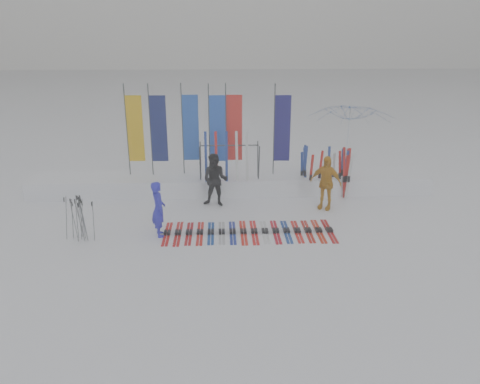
{
  "coord_description": "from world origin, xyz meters",
  "views": [
    {
      "loc": [
        -0.37,
        -11.32,
        5.48
      ],
      "look_at": [
        0.2,
        1.6,
        1.0
      ],
      "focal_mm": 35.0,
      "sensor_mm": 36.0,
      "label": 1
    }
  ],
  "objects_px": {
    "tent_canopy": "(349,140)",
    "ski_rack": "(229,157)",
    "ski_row": "(249,232)",
    "person_blue": "(158,209)",
    "person_black": "(215,180)",
    "person_yellow": "(326,183)"
  },
  "relations": [
    {
      "from": "person_yellow",
      "to": "tent_canopy",
      "type": "distance_m",
      "value": 3.87
    },
    {
      "from": "tent_canopy",
      "to": "ski_rack",
      "type": "height_order",
      "value": "tent_canopy"
    },
    {
      "from": "person_blue",
      "to": "ski_rack",
      "type": "bearing_deg",
      "value": -47.12
    },
    {
      "from": "tent_canopy",
      "to": "ski_row",
      "type": "relative_size",
      "value": 0.67
    },
    {
      "from": "person_yellow",
      "to": "tent_canopy",
      "type": "xyz_separation_m",
      "value": [
        1.64,
        3.46,
        0.58
      ]
    },
    {
      "from": "ski_row",
      "to": "ski_rack",
      "type": "height_order",
      "value": "ski_rack"
    },
    {
      "from": "person_black",
      "to": "tent_canopy",
      "type": "height_order",
      "value": "tent_canopy"
    },
    {
      "from": "person_black",
      "to": "person_yellow",
      "type": "relative_size",
      "value": 0.99
    },
    {
      "from": "person_blue",
      "to": "person_yellow",
      "type": "height_order",
      "value": "person_yellow"
    },
    {
      "from": "tent_canopy",
      "to": "ski_rack",
      "type": "bearing_deg",
      "value": -156.79
    },
    {
      "from": "person_yellow",
      "to": "ski_rack",
      "type": "bearing_deg",
      "value": -175.38
    },
    {
      "from": "tent_canopy",
      "to": "person_yellow",
      "type": "bearing_deg",
      "value": -115.35
    },
    {
      "from": "person_black",
      "to": "person_yellow",
      "type": "distance_m",
      "value": 3.55
    },
    {
      "from": "person_black",
      "to": "ski_row",
      "type": "height_order",
      "value": "person_black"
    },
    {
      "from": "person_blue",
      "to": "ski_row",
      "type": "xyz_separation_m",
      "value": [
        2.52,
        0.06,
        -0.76
      ]
    },
    {
      "from": "person_blue",
      "to": "person_yellow",
      "type": "bearing_deg",
      "value": -85.27
    },
    {
      "from": "person_blue",
      "to": "ski_rack",
      "type": "height_order",
      "value": "ski_rack"
    },
    {
      "from": "person_yellow",
      "to": "ski_row",
      "type": "relative_size",
      "value": 0.36
    },
    {
      "from": "person_blue",
      "to": "tent_canopy",
      "type": "distance_m",
      "value": 8.62
    },
    {
      "from": "tent_canopy",
      "to": "ski_rack",
      "type": "relative_size",
      "value": 1.58
    },
    {
      "from": "person_black",
      "to": "person_yellow",
      "type": "bearing_deg",
      "value": 7.23
    },
    {
      "from": "ski_row",
      "to": "ski_rack",
      "type": "bearing_deg",
      "value": 98.2
    }
  ]
}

